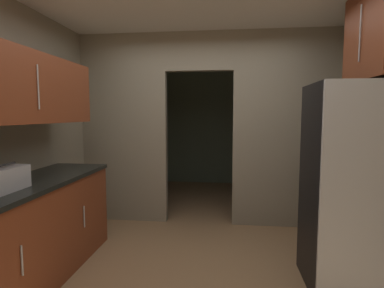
{
  "coord_description": "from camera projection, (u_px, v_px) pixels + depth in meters",
  "views": [
    {
      "loc": [
        0.29,
        -2.59,
        1.51
      ],
      "look_at": [
        -0.07,
        0.5,
        1.21
      ],
      "focal_mm": 28.54,
      "sensor_mm": 36.0,
      "label": 1
    }
  ],
  "objects": [
    {
      "name": "ground",
      "position": [
        194.0,
        284.0,
        2.74
      ],
      "size": [
        20.0,
        20.0,
        0.0
      ],
      "primitive_type": "plane",
      "color": "#93704C"
    },
    {
      "name": "kitchen_partition",
      "position": [
        209.0,
        125.0,
        4.18
      ],
      "size": [
        3.52,
        0.12,
        2.62
      ],
      "color": "gray",
      "rests_on": "ground"
    },
    {
      "name": "lower_cabinet_run",
      "position": [
        26.0,
        236.0,
        2.65
      ],
      "size": [
        0.62,
        2.14,
        0.93
      ],
      "color": "brown",
      "rests_on": "ground"
    },
    {
      "name": "boombox",
      "position": [
        4.0,
        179.0,
        2.35
      ],
      "size": [
        0.21,
        0.36,
        0.21
      ],
      "color": "#B2B2B7",
      "rests_on": "lower_cabinet_run"
    },
    {
      "name": "adjoining_room_shell",
      "position": [
        213.0,
        125.0,
        5.98
      ],
      "size": [
        3.52,
        2.63,
        2.62
      ],
      "color": "slate",
      "rests_on": "ground"
    },
    {
      "name": "upper_cabinet_counterside",
      "position": [
        18.0,
        87.0,
        2.53
      ],
      "size": [
        0.36,
        1.92,
        0.61
      ],
      "color": "brown"
    },
    {
      "name": "refrigerator",
      "position": [
        353.0,
        188.0,
        2.62
      ],
      "size": [
        0.74,
        0.72,
        1.78
      ],
      "color": "black",
      "rests_on": "ground"
    },
    {
      "name": "upper_cabinet_fridgeside",
      "position": [
        383.0,
        33.0,
        2.57
      ],
      "size": [
        0.36,
        0.81,
        0.79
      ],
      "color": "brown"
    }
  ]
}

